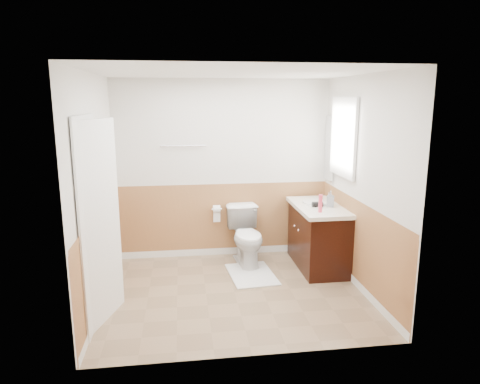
{
  "coord_description": "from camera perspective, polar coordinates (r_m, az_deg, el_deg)",
  "views": [
    {
      "loc": [
        -0.57,
        -4.68,
        2.22
      ],
      "look_at": [
        0.1,
        0.25,
        1.15
      ],
      "focal_mm": 32.34,
      "sensor_mm": 36.0,
      "label": 1
    }
  ],
  "objects": [
    {
      "name": "floor",
      "position": [
        5.21,
        -0.74,
        -13.07
      ],
      "size": [
        3.0,
        3.0,
        0.0
      ],
      "primitive_type": "plane",
      "color": "#8C7051",
      "rests_on": "ground"
    },
    {
      "name": "ceiling",
      "position": [
        4.73,
        -0.82,
        15.52
      ],
      "size": [
        3.0,
        3.0,
        0.0
      ],
      "primitive_type": "plane",
      "rotation": [
        3.14,
        0.0,
        0.0
      ],
      "color": "white",
      "rests_on": "floor"
    },
    {
      "name": "wall_back",
      "position": [
        6.09,
        -2.27,
        2.95
      ],
      "size": [
        3.0,
        0.0,
        3.0
      ],
      "primitive_type": "plane",
      "rotation": [
        1.57,
        0.0,
        0.0
      ],
      "color": "silver",
      "rests_on": "floor"
    },
    {
      "name": "wall_front",
      "position": [
        3.57,
        1.78,
        -3.67
      ],
      "size": [
        3.0,
        0.0,
        3.0
      ],
      "primitive_type": "plane",
      "rotation": [
        -1.57,
        0.0,
        0.0
      ],
      "color": "silver",
      "rests_on": "floor"
    },
    {
      "name": "wall_left",
      "position": [
        4.87,
        -18.57,
        0.0
      ],
      "size": [
        0.0,
        3.0,
        3.0
      ],
      "primitive_type": "plane",
      "rotation": [
        1.57,
        0.0,
        1.57
      ],
      "color": "silver",
      "rests_on": "floor"
    },
    {
      "name": "wall_right",
      "position": [
        5.21,
        15.82,
        0.94
      ],
      "size": [
        0.0,
        3.0,
        3.0
      ],
      "primitive_type": "plane",
      "rotation": [
        1.57,
        0.0,
        -1.57
      ],
      "color": "silver",
      "rests_on": "floor"
    },
    {
      "name": "wainscot_back",
      "position": [
        6.24,
        -2.2,
        -3.88
      ],
      "size": [
        3.0,
        0.0,
        3.0
      ],
      "primitive_type": "plane",
      "rotation": [
        1.57,
        0.0,
        0.0
      ],
      "color": "tan",
      "rests_on": "floor"
    },
    {
      "name": "wainscot_front",
      "position": [
        3.85,
        1.67,
        -14.43
      ],
      "size": [
        3.0,
        0.0,
        3.0
      ],
      "primitive_type": "plane",
      "rotation": [
        -1.57,
        0.0,
        0.0
      ],
      "color": "tan",
      "rests_on": "floor"
    },
    {
      "name": "wainscot_left",
      "position": [
        5.07,
        -17.86,
        -8.31
      ],
      "size": [
        0.0,
        2.6,
        2.6
      ],
      "primitive_type": "plane",
      "rotation": [
        1.57,
        0.0,
        1.57
      ],
      "color": "tan",
      "rests_on": "floor"
    },
    {
      "name": "wainscot_right",
      "position": [
        5.4,
        15.24,
        -6.9
      ],
      "size": [
        0.0,
        2.6,
        2.6
      ],
      "primitive_type": "plane",
      "rotation": [
        1.57,
        0.0,
        -1.57
      ],
      "color": "tan",
      "rests_on": "floor"
    },
    {
      "name": "toilet",
      "position": [
        5.92,
        0.9,
        -5.87
      ],
      "size": [
        0.5,
        0.8,
        0.78
      ],
      "primitive_type": "imported",
      "rotation": [
        0.0,
        0.0,
        0.09
      ],
      "color": "white",
      "rests_on": "floor"
    },
    {
      "name": "bath_mat",
      "position": [
        5.67,
        1.54,
        -10.82
      ],
      "size": [
        0.62,
        0.85,
        0.02
      ],
      "primitive_type": "cube",
      "rotation": [
        0.0,
        0.0,
        0.09
      ],
      "color": "silver",
      "rests_on": "floor"
    },
    {
      "name": "vanity_cabinet",
      "position": [
        5.92,
        10.26,
        -5.99
      ],
      "size": [
        0.55,
        1.1,
        0.8
      ],
      "primitive_type": "cube",
      "color": "black",
      "rests_on": "floor"
    },
    {
      "name": "vanity_knob_left",
      "position": [
        5.7,
        7.74,
        -5.03
      ],
      "size": [
        0.03,
        0.03,
        0.03
      ],
      "primitive_type": "sphere",
      "color": "silver",
      "rests_on": "vanity_cabinet"
    },
    {
      "name": "vanity_knob_right",
      "position": [
        5.88,
        7.22,
        -4.47
      ],
      "size": [
        0.03,
        0.03,
        0.03
      ],
      "primitive_type": "sphere",
      "color": "#B6B5BC",
      "rests_on": "vanity_cabinet"
    },
    {
      "name": "countertop",
      "position": [
        5.8,
        10.32,
        -2.0
      ],
      "size": [
        0.6,
        1.15,
        0.05
      ],
      "primitive_type": "cube",
      "color": "white",
      "rests_on": "vanity_cabinet"
    },
    {
      "name": "sink_basin",
      "position": [
        5.93,
        9.98,
        -1.32
      ],
      "size": [
        0.36,
        0.36,
        0.02
      ],
      "primitive_type": "cylinder",
      "color": "white",
      "rests_on": "countertop"
    },
    {
      "name": "faucet",
      "position": [
        5.97,
        11.65,
        -0.69
      ],
      "size": [
        0.02,
        0.02,
        0.14
      ],
      "primitive_type": "cylinder",
      "color": "silver",
      "rests_on": "countertop"
    },
    {
      "name": "lotion_bottle",
      "position": [
        5.43,
        10.56,
        -1.5
      ],
      "size": [
        0.05,
        0.05,
        0.22
      ],
      "primitive_type": "cylinder",
      "color": "#ED3D58",
      "rests_on": "countertop"
    },
    {
      "name": "soap_dispenser",
      "position": [
        5.74,
        11.84,
        -0.88
      ],
      "size": [
        0.12,
        0.12,
        0.21
      ],
      "primitive_type": "imported",
      "rotation": [
        0.0,
        0.0,
        -0.33
      ],
      "color": "gray",
      "rests_on": "countertop"
    },
    {
      "name": "hair_dryer_body",
      "position": [
        5.7,
        10.18,
        -1.6
      ],
      "size": [
        0.14,
        0.07,
        0.07
      ],
      "primitive_type": "cylinder",
      "rotation": [
        0.0,
        1.57,
        0.0
      ],
      "color": "black",
      "rests_on": "countertop"
    },
    {
      "name": "hair_dryer_handle",
      "position": [
        5.69,
        9.93,
        -1.94
      ],
      "size": [
        0.03,
        0.03,
        0.07
      ],
      "primitive_type": "cylinder",
      "color": "black",
      "rests_on": "countertop"
    },
    {
      "name": "mirror_panel",
      "position": [
        6.17,
        11.73,
        5.65
      ],
      "size": [
        0.02,
        0.35,
        0.9
      ],
      "primitive_type": "cube",
      "color": "silver",
      "rests_on": "wall_right"
    },
    {
      "name": "window_frame",
      "position": [
        5.67,
        13.47,
        7.05
      ],
      "size": [
        0.04,
        0.8,
        1.0
      ],
      "primitive_type": "cube",
      "color": "white",
      "rests_on": "wall_right"
    },
    {
      "name": "window_glass",
      "position": [
        5.68,
        13.63,
        7.05
      ],
      "size": [
        0.01,
        0.7,
        0.9
      ],
      "primitive_type": "cube",
      "color": "white",
      "rests_on": "wall_right"
    },
    {
      "name": "door",
      "position": [
        4.48,
        -18.16,
        -4.04
      ],
      "size": [
        0.29,
        0.78,
        2.04
      ],
      "primitive_type": "cube",
      "rotation": [
        0.0,
        0.0,
        -0.31
      ],
      "color": "white",
      "rests_on": "wall_left"
    },
    {
      "name": "door_frame",
      "position": [
        4.49,
        -19.12,
        -3.94
      ],
      "size": [
        0.02,
        0.92,
        2.1
      ],
      "primitive_type": "cube",
      "color": "white",
      "rests_on": "wall_left"
    },
    {
      "name": "door_knob",
      "position": [
        4.8,
        -16.71,
        -3.75
      ],
      "size": [
        0.06,
        0.06,
        0.06
      ],
      "primitive_type": "sphere",
      "color": "silver",
      "rests_on": "door"
    },
    {
      "name": "towel_bar",
      "position": [
        5.96,
        -7.55,
        6.06
      ],
      "size": [
        0.62,
        0.02,
        0.02
      ],
      "primitive_type": "cylinder",
      "rotation": [
        0.0,
        1.57,
        0.0
      ],
      "color": "silver",
      "rests_on": "wall_back"
    },
    {
      "name": "tp_holder_bar",
      "position": [
        6.12,
        -3.1,
        -2.26
      ],
      "size": [
        0.14,
        0.02,
        0.02
      ],
      "primitive_type": "cylinder",
      "rotation": [
        0.0,
        1.57,
        0.0
      ],
      "color": "silver",
      "rests_on": "wall_back"
    },
    {
      "name": "tp_roll",
      "position": [
        6.12,
        -3.1,
        -2.26
      ],
      "size": [
        0.1,
        0.11,
        0.11
      ],
      "primitive_type": "cylinder",
      "rotation": [
        0.0,
        1.57,
        0.0
      ],
      "color": "white",
      "rests_on": "tp_holder_bar"
    },
    {
      "name": "tp_sheet",
      "position": [
        6.15,
        -3.08,
        -3.26
      ],
      "size": [
        0.1,
        0.01,
        0.16
      ],
      "primitive_type": "cube",
      "color": "white",
      "rests_on": "tp_roll"
    }
  ]
}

